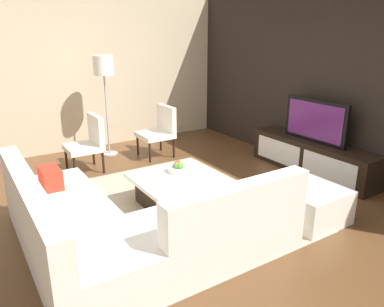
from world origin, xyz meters
The scene contains 13 objects.
ground_plane centered at (0.00, 0.00, 0.00)m, with size 14.00×14.00×0.00m, color brown.
feature_wall_back centered at (0.00, 2.70, 1.40)m, with size 6.40×0.12×2.80m, color black.
side_wall_left centered at (-3.20, 0.20, 1.40)m, with size 0.12×5.20×2.80m, color beige.
area_rug centered at (-0.10, 0.00, 0.01)m, with size 2.97×2.46×0.01m, color tan.
media_console centered at (0.00, 2.40, 0.25)m, with size 2.09×0.46×0.50m.
television centered at (0.00, 2.40, 0.82)m, with size 1.09×0.06×0.64m.
sectional_couch centered at (0.51, -0.86, 0.29)m, with size 2.36×2.37×0.83m.
coffee_table centered at (-0.10, 0.10, 0.20)m, with size 1.03×1.02×0.38m.
accent_chair_near centered at (-1.94, -0.41, 0.49)m, with size 0.54×0.52×0.87m.
floor_lamp centered at (-2.53, 0.12, 1.45)m, with size 0.34×0.34×1.71m.
ottoman centered at (1.02, 1.17, 0.20)m, with size 0.70×0.70×0.40m, color white.
fruit_bowl centered at (-0.28, 0.20, 0.44)m, with size 0.28×0.28×0.14m.
accent_chair_far centered at (-2.01, 0.86, 0.49)m, with size 0.55×0.54×0.87m.
Camera 1 is at (3.51, -2.04, 2.08)m, focal length 34.67 mm.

